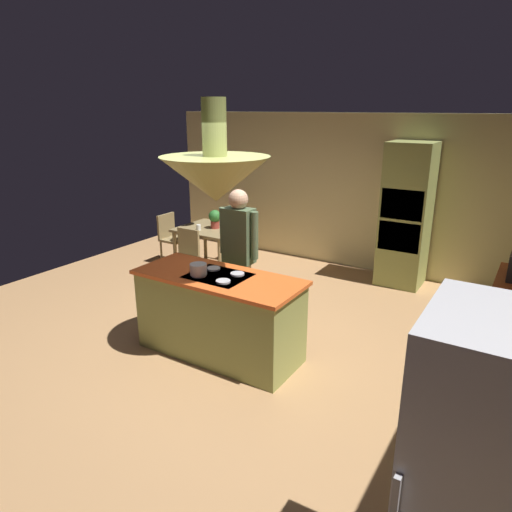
{
  "coord_description": "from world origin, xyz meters",
  "views": [
    {
      "loc": [
        2.78,
        -3.88,
        2.64
      ],
      "look_at": [
        0.1,
        0.4,
        1.0
      ],
      "focal_mm": 32.37,
      "sensor_mm": 36.0,
      "label": 1
    }
  ],
  "objects": [
    {
      "name": "range_hood",
      "position": [
        0.0,
        -0.2,
        1.98
      ],
      "size": [
        1.1,
        1.1,
        1.0
      ],
      "color": "#8C934C"
    },
    {
      "name": "chair_by_back_wall",
      "position": [
        -1.7,
        2.58,
        0.5
      ],
      "size": [
        0.4,
        0.4,
        0.87
      ],
      "rotation": [
        0.0,
        0.0,
        3.14
      ],
      "color": "olive",
      "rests_on": "ground"
    },
    {
      "name": "ground",
      "position": [
        0.0,
        0.0,
        0.0
      ],
      "size": [
        8.16,
        8.16,
        0.0
      ],
      "primitive_type": "plane",
      "color": "#AD7F51"
    },
    {
      "name": "dining_table",
      "position": [
        -1.7,
        1.9,
        0.66
      ],
      "size": [
        1.03,
        0.92,
        0.76
      ],
      "color": "olive",
      "rests_on": "ground"
    },
    {
      "name": "refrigerator",
      "position": [
        2.8,
        -1.9,
        0.91
      ],
      "size": [
        0.72,
        0.74,
        1.82
      ],
      "color": "silver",
      "rests_on": "ground"
    },
    {
      "name": "potted_plant_on_table",
      "position": [
        -1.63,
        1.91,
        0.93
      ],
      "size": [
        0.2,
        0.2,
        0.3
      ],
      "color": "#99382D",
      "rests_on": "dining_table"
    },
    {
      "name": "chair_at_corner",
      "position": [
        -2.59,
        1.9,
        0.5
      ],
      "size": [
        0.4,
        0.4,
        0.87
      ],
      "rotation": [
        0.0,
        0.0,
        1.57
      ],
      "color": "olive",
      "rests_on": "ground"
    },
    {
      "name": "cooking_pot_on_cooktop",
      "position": [
        -0.16,
        -0.33,
        1.01
      ],
      "size": [
        0.18,
        0.18,
        0.12
      ],
      "primitive_type": "cylinder",
      "color": "#B2B2B7",
      "rests_on": "kitchen_island"
    },
    {
      "name": "pendant_light_over_table",
      "position": [
        -1.7,
        1.9,
        1.86
      ],
      "size": [
        0.32,
        0.32,
        0.82
      ],
      "color": "beige"
    },
    {
      "name": "cup_on_table",
      "position": [
        -1.78,
        1.67,
        0.81
      ],
      "size": [
        0.07,
        0.07,
        0.09
      ],
      "primitive_type": "cylinder",
      "color": "white",
      "rests_on": "dining_table"
    },
    {
      "name": "person_at_island",
      "position": [
        -0.18,
        0.46,
        1.0
      ],
      "size": [
        0.53,
        0.23,
        1.74
      ],
      "color": "tan",
      "rests_on": "ground"
    },
    {
      "name": "oven_tower",
      "position": [
        1.1,
        3.04,
        1.08
      ],
      "size": [
        0.66,
        0.62,
        2.16
      ],
      "color": "#8C934C",
      "rests_on": "ground"
    },
    {
      "name": "chair_facing_island",
      "position": [
        -1.7,
        1.22,
        0.5
      ],
      "size": [
        0.4,
        0.4,
        0.87
      ],
      "color": "olive",
      "rests_on": "ground"
    },
    {
      "name": "wall_back",
      "position": [
        0.0,
        3.45,
        1.27
      ],
      "size": [
        6.8,
        0.1,
        2.55
      ],
      "primitive_type": "cube",
      "color": "beige",
      "rests_on": "ground"
    },
    {
      "name": "kitchen_island",
      "position": [
        0.0,
        -0.2,
        0.47
      ],
      "size": [
        1.85,
        0.78,
        0.95
      ],
      "color": "#8C934C",
      "rests_on": "ground"
    }
  ]
}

